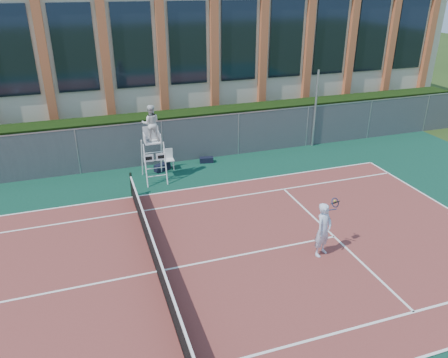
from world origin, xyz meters
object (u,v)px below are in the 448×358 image
object	(u,v)px
plastic_chair	(168,157)
tennis_player	(323,230)
steel_pole	(315,109)
umpire_chair	(151,125)

from	to	relation	value
plastic_chair	tennis_player	size ratio (longest dim) A/B	0.53
steel_pole	plastic_chair	world-z (taller)	steel_pole
steel_pole	plastic_chair	size ratio (longest dim) A/B	4.21
steel_pole	tennis_player	bearing A→B (deg)	-117.56
umpire_chair	plastic_chair	world-z (taller)	umpire_chair
umpire_chair	steel_pole	bearing A→B (deg)	10.27
steel_pole	umpire_chair	world-z (taller)	steel_pole
umpire_chair	tennis_player	distance (m)	9.03
steel_pole	umpire_chair	distance (m)	9.28
umpire_chair	tennis_player	world-z (taller)	umpire_chair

